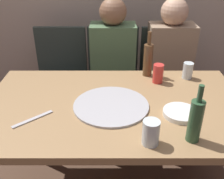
{
  "coord_description": "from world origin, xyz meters",
  "views": [
    {
      "loc": [
        -0.02,
        -1.25,
        1.51
      ],
      "look_at": [
        -0.02,
        0.07,
        0.78
      ],
      "focal_mm": 42.09,
      "sensor_mm": 36.0,
      "label": 1
    }
  ],
  "objects": [
    {
      "name": "soda_can",
      "position": [
        0.28,
        0.26,
        0.79
      ],
      "size": [
        0.07,
        0.07,
        0.12
      ],
      "primitive_type": "cylinder",
      "color": "red",
      "rests_on": "dining_table"
    },
    {
      "name": "wine_bottle",
      "position": [
        0.35,
        -0.31,
        0.84
      ],
      "size": [
        0.06,
        0.06,
        0.28
      ],
      "color": "#2D5133",
      "rests_on": "dining_table"
    },
    {
      "name": "guest_in_sweater",
      "position": [
        -0.01,
        0.68,
        0.64
      ],
      "size": [
        0.36,
        0.56,
        1.17
      ],
      "rotation": [
        0.0,
        0.0,
        3.14
      ],
      "color": "#4C6B47",
      "rests_on": "ground_plane"
    },
    {
      "name": "beer_bottle",
      "position": [
        0.22,
        0.37,
        0.85
      ],
      "size": [
        0.06,
        0.06,
        0.3
      ],
      "color": "brown",
      "rests_on": "dining_table"
    },
    {
      "name": "chair_middle",
      "position": [
        -0.01,
        0.83,
        0.51
      ],
      "size": [
        0.44,
        0.44,
        0.9
      ],
      "rotation": [
        0.0,
        0.0,
        3.14
      ],
      "color": "#2D3833",
      "rests_on": "ground_plane"
    },
    {
      "name": "guest_in_beanie",
      "position": [
        0.46,
        0.68,
        0.64
      ],
      "size": [
        0.36,
        0.56,
        1.17
      ],
      "rotation": [
        0.0,
        0.0,
        3.14
      ],
      "color": "#937A60",
      "rests_on": "ground_plane"
    },
    {
      "name": "table_knife",
      "position": [
        -0.42,
        -0.16,
        0.73
      ],
      "size": [
        0.18,
        0.16,
        0.01
      ],
      "primitive_type": "cube",
      "rotation": [
        0.0,
        0.0,
        0.72
      ],
      "color": "#B7B7BC",
      "rests_on": "dining_table"
    },
    {
      "name": "chair_right",
      "position": [
        0.46,
        0.83,
        0.51
      ],
      "size": [
        0.44,
        0.44,
        0.9
      ],
      "rotation": [
        0.0,
        0.0,
        3.14
      ],
      "color": "#2D3833",
      "rests_on": "ground_plane"
    },
    {
      "name": "chair_left",
      "position": [
        -0.47,
        0.83,
        0.51
      ],
      "size": [
        0.44,
        0.44,
        0.9
      ],
      "rotation": [
        0.0,
        0.0,
        3.14
      ],
      "color": "#2D3833",
      "rests_on": "ground_plane"
    },
    {
      "name": "pizza_tray",
      "position": [
        -0.02,
        -0.03,
        0.74
      ],
      "size": [
        0.41,
        0.41,
        0.01
      ],
      "primitive_type": "cylinder",
      "color": "#ADADB2",
      "rests_on": "dining_table"
    },
    {
      "name": "tumbler_near",
      "position": [
        0.15,
        -0.34,
        0.79
      ],
      "size": [
        0.08,
        0.08,
        0.12
      ],
      "primitive_type": "cylinder",
      "color": "silver",
      "rests_on": "dining_table"
    },
    {
      "name": "plate_stack",
      "position": [
        0.34,
        -0.12,
        0.74
      ],
      "size": [
        0.18,
        0.18,
        0.03
      ],
      "primitive_type": "cylinder",
      "color": "white",
      "rests_on": "dining_table"
    },
    {
      "name": "dining_table",
      "position": [
        0.0,
        0.0,
        0.65
      ],
      "size": [
        1.48,
        0.87,
        0.73
      ],
      "color": "#99754C",
      "rests_on": "ground_plane"
    },
    {
      "name": "tumbler_far",
      "position": [
        0.48,
        0.32,
        0.78
      ],
      "size": [
        0.07,
        0.07,
        0.11
      ],
      "primitive_type": "cylinder",
      "color": "silver",
      "rests_on": "dining_table"
    }
  ]
}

